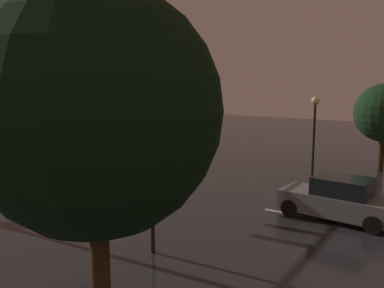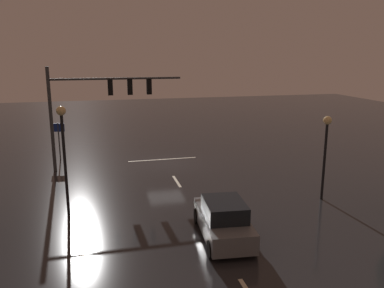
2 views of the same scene
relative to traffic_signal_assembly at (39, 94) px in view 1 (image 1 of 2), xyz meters
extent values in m
plane|color=#232326|center=(-4.28, 0.00, -4.80)|extent=(80.00, 80.00, 0.00)
cylinder|color=#383A3D|center=(-1.14, 0.01, 1.20)|extent=(8.48, 0.14, 0.14)
cube|color=black|center=(-0.72, 0.01, 0.63)|extent=(0.32, 0.36, 1.00)
sphere|color=black|center=(-0.72, -0.18, 0.95)|extent=(0.20, 0.20, 0.20)
sphere|color=black|center=(-0.72, -0.18, 0.63)|extent=(0.20, 0.20, 0.20)
sphere|color=#19F24C|center=(-0.72, -0.18, 0.31)|extent=(0.20, 0.20, 0.20)
cube|color=black|center=(-1.99, 0.01, 0.63)|extent=(0.32, 0.36, 1.00)
sphere|color=black|center=(-1.99, -0.18, 0.95)|extent=(0.20, 0.20, 0.20)
sphere|color=black|center=(-1.99, -0.18, 0.63)|extent=(0.20, 0.20, 0.20)
sphere|color=#19F24C|center=(-1.99, -0.18, 0.31)|extent=(0.20, 0.20, 0.20)
cube|color=black|center=(-3.26, 0.01, 0.63)|extent=(0.32, 0.36, 1.00)
sphere|color=black|center=(-3.26, -0.18, 0.95)|extent=(0.20, 0.20, 0.20)
sphere|color=black|center=(-3.26, -0.18, 0.63)|extent=(0.20, 0.20, 0.20)
sphere|color=#19F24C|center=(-3.26, -0.18, 0.31)|extent=(0.20, 0.20, 0.20)
cube|color=beige|center=(-4.28, 4.00, -4.80)|extent=(0.16, 2.20, 0.01)
cube|color=beige|center=(-4.28, 10.00, -4.80)|extent=(0.16, 2.20, 0.01)
cube|color=beige|center=(-4.28, -1.19, -4.80)|extent=(5.00, 0.16, 0.01)
cube|color=slate|center=(-4.70, 11.73, -4.18)|extent=(2.17, 4.44, 0.80)
cube|color=black|center=(-4.68, 11.93, -3.44)|extent=(1.78, 2.23, 0.68)
cylinder|color=black|center=(-4.00, 10.06, -4.46)|extent=(0.28, 0.70, 0.68)
cylinder|color=black|center=(-5.67, 10.21, -4.46)|extent=(0.28, 0.70, 0.68)
cylinder|color=black|center=(-3.72, 13.25, -4.46)|extent=(0.28, 0.70, 0.68)
sphere|color=#F9EFC6|center=(-4.23, 9.56, -4.13)|extent=(0.20, 0.20, 0.20)
sphere|color=#F9EFC6|center=(-5.53, 9.67, -4.13)|extent=(0.20, 0.20, 0.20)
cylinder|color=black|center=(-11.22, 8.75, -2.75)|extent=(0.14, 0.14, 4.09)
sphere|color=#F9D88C|center=(-11.22, 8.75, -0.53)|extent=(0.44, 0.44, 0.44)
cylinder|color=black|center=(1.81, 7.67, -2.36)|extent=(0.14, 0.14, 4.89)
sphere|color=#F9D88C|center=(1.81, 7.67, 0.27)|extent=(0.44, 0.44, 0.44)
cylinder|color=#382314|center=(-14.89, 11.71, -3.69)|extent=(0.36, 0.36, 2.21)
sphere|color=#163319|center=(-14.89, 11.71, -1.30)|extent=(3.43, 3.43, 3.43)
cylinder|color=#382314|center=(6.46, 10.13, -3.19)|extent=(0.36, 0.36, 3.23)
sphere|color=black|center=(6.46, 10.13, 0.14)|extent=(4.56, 4.56, 4.56)
camera|label=1|loc=(11.71, 15.61, 0.72)|focal=39.10mm
camera|label=2|loc=(0.23, 26.33, 2.85)|focal=36.72mm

